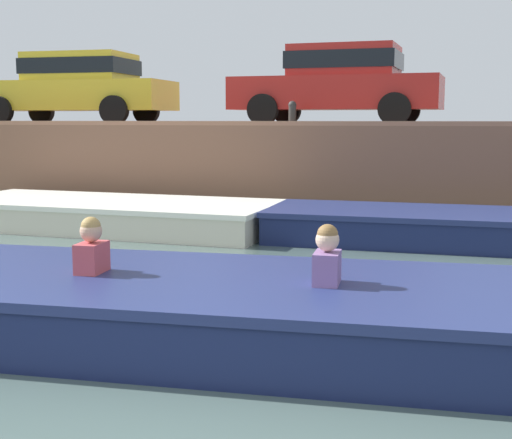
# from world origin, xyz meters

# --- Properties ---
(ground_plane) EXTENTS (400.00, 400.00, 0.00)m
(ground_plane) POSITION_xyz_m (0.00, 5.53, 0.00)
(ground_plane) COLOR #4C605B
(far_quay_wall) EXTENTS (60.00, 6.00, 1.74)m
(far_quay_wall) POSITION_xyz_m (0.00, 14.06, 0.87)
(far_quay_wall) COLOR brown
(far_quay_wall) RESTS_ON ground
(far_wall_coping) EXTENTS (60.00, 0.24, 0.08)m
(far_wall_coping) POSITION_xyz_m (0.00, 11.18, 1.78)
(far_wall_coping) COLOR #9F6C52
(far_wall_coping) RESTS_ON far_quay_wall
(boat_moored_west_cream) EXTENTS (6.84, 2.49, 0.48)m
(boat_moored_west_cream) POSITION_xyz_m (-4.15, 9.35, 0.24)
(boat_moored_west_cream) COLOR silver
(boat_moored_west_cream) RESTS_ON ground
(boat_moored_central_navy) EXTENTS (6.93, 1.96, 0.49)m
(boat_moored_central_navy) POSITION_xyz_m (2.16, 9.41, 0.24)
(boat_moored_central_navy) COLOR navy
(boat_moored_central_navy) RESTS_ON ground
(motorboat_passing) EXTENTS (7.15, 2.59, 1.03)m
(motorboat_passing) POSITION_xyz_m (-0.57, 3.90, 0.28)
(motorboat_passing) COLOR navy
(motorboat_passing) RESTS_ON ground
(car_leftmost_yellow) EXTENTS (4.39, 2.04, 1.54)m
(car_leftmost_yellow) POSITION_xyz_m (-6.41, 12.71, 2.58)
(car_leftmost_yellow) COLOR yellow
(car_leftmost_yellow) RESTS_ON far_quay_wall
(car_left_inner_red) EXTENTS (4.12, 2.00, 1.54)m
(car_left_inner_red) POSITION_xyz_m (-0.56, 12.71, 2.58)
(car_left_inner_red) COLOR #B2231E
(car_left_inner_red) RESTS_ON far_quay_wall
(mooring_bollard_mid) EXTENTS (0.15, 0.15, 0.45)m
(mooring_bollard_mid) POSITION_xyz_m (-1.18, 11.31, 1.98)
(mooring_bollard_mid) COLOR #2D2B28
(mooring_bollard_mid) RESTS_ON far_quay_wall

